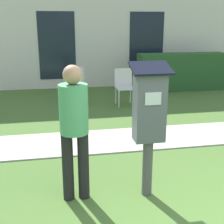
{
  "coord_description": "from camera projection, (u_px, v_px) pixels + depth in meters",
  "views": [
    {
      "loc": [
        -1.56,
        -2.04,
        2.02
      ],
      "look_at": [
        -0.94,
        1.22,
        1.05
      ],
      "focal_mm": 50.0,
      "sensor_mm": 36.0,
      "label": 1
    }
  ],
  "objects": [
    {
      "name": "sidewalk",
      "position": [
        145.0,
        138.0,
        5.58
      ],
      "size": [
        12.0,
        1.1,
        0.02
      ],
      "color": "#B7B2A8",
      "rests_on": "ground"
    },
    {
      "name": "building_facade",
      "position": [
        102.0,
        35.0,
        9.67
      ],
      "size": [
        10.0,
        0.26,
        3.2
      ],
      "color": "silver",
      "rests_on": "ground"
    },
    {
      "name": "parking_meter",
      "position": [
        149.0,
        114.0,
        3.51
      ],
      "size": [
        0.44,
        0.31,
        1.59
      ],
      "color": "#4C4C4C",
      "rests_on": "ground"
    },
    {
      "name": "person_standing",
      "position": [
        74.0,
        124.0,
        3.45
      ],
      "size": [
        0.32,
        0.32,
        1.58
      ],
      "rotation": [
        0.0,
        0.0,
        0.66
      ],
      "color": "black",
      "rests_on": "ground"
    },
    {
      "name": "outdoor_chair_left",
      "position": [
        76.0,
        82.0,
        7.98
      ],
      "size": [
        0.44,
        0.44,
        0.9
      ],
      "rotation": [
        0.0,
        0.0,
        0.17
      ],
      "color": "silver",
      "rests_on": "ground"
    },
    {
      "name": "outdoor_chair_middle",
      "position": [
        124.0,
        84.0,
        7.73
      ],
      "size": [
        0.44,
        0.44,
        0.9
      ],
      "rotation": [
        0.0,
        0.0,
        0.21
      ],
      "color": "silver",
      "rests_on": "ground"
    },
    {
      "name": "hedge_row",
      "position": [
        182.0,
        72.0,
        9.42
      ],
      "size": [
        2.67,
        0.6,
        1.1
      ],
      "color": "#285628",
      "rests_on": "ground"
    }
  ]
}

